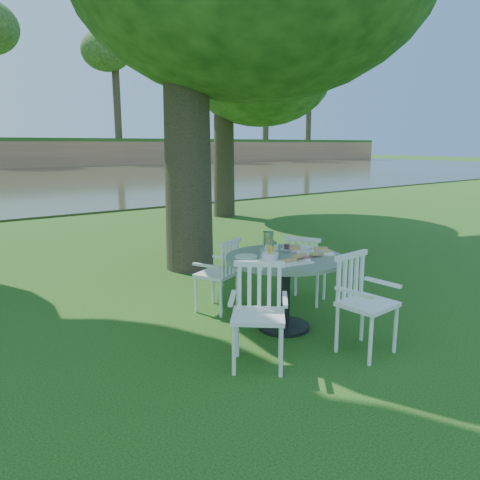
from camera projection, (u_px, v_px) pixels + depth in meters
ground at (250, 312)px, 5.57m from camera, size 140.00×140.00×0.00m
table at (285, 273)px, 4.98m from camera, size 1.26×1.26×0.80m
chair_ne at (305, 264)px, 5.78m from camera, size 0.57×0.58×0.87m
chair_nw at (223, 270)px, 5.51m from camera, size 0.57×0.56×0.87m
chair_sw at (259, 306)px, 4.21m from camera, size 0.64×0.63×0.92m
chair_se at (359, 295)px, 4.47m from camera, size 0.51×0.48×0.94m
tableware at (279, 250)px, 5.00m from camera, size 1.15×0.87×0.24m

